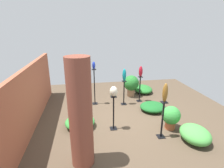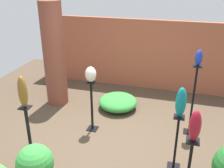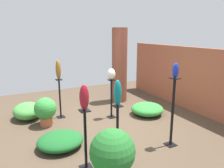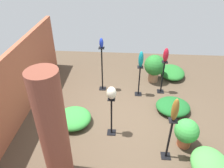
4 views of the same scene
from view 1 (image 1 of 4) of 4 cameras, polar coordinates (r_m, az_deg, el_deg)
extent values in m
plane|color=#4C3D2D|center=(5.74, 3.16, -11.44)|extent=(8.00, 8.00, 0.00)
cube|color=#9E5138|center=(5.46, -25.22, -4.42)|extent=(5.60, 0.12, 1.80)
cylinder|color=brown|center=(3.60, -10.25, -9.74)|extent=(0.48, 0.48, 2.33)
cube|color=black|center=(6.78, 3.82, -6.51)|extent=(0.20, 0.20, 0.01)
cube|color=black|center=(6.61, 3.91, -2.89)|extent=(0.04, 0.04, 0.93)
cube|color=black|center=(6.46, 3.99, 0.90)|extent=(0.16, 0.16, 0.01)
cube|color=black|center=(5.27, 0.48, -14.28)|extent=(0.20, 0.20, 0.01)
cube|color=black|center=(5.02, 0.50, -9.44)|extent=(0.04, 0.04, 1.02)
cube|color=black|center=(4.80, 0.51, -4.14)|extent=(0.16, 0.16, 0.02)
cube|color=black|center=(5.11, 15.61, -16.17)|extent=(0.20, 0.20, 0.01)
cube|color=black|center=(4.85, 16.12, -11.21)|extent=(0.04, 0.04, 1.03)
cube|color=black|center=(4.63, 16.67, -5.73)|extent=(0.16, 0.16, 0.02)
cube|color=black|center=(6.83, -5.57, -6.36)|extent=(0.20, 0.20, 0.01)
cube|color=black|center=(6.58, -5.74, -0.99)|extent=(0.04, 0.04, 1.37)
cube|color=black|center=(6.39, -5.93, 4.75)|extent=(0.16, 0.16, 0.02)
cube|color=black|center=(7.12, 8.85, -5.46)|extent=(0.20, 0.20, 0.01)
cube|color=black|center=(6.93, 9.05, -1.66)|extent=(0.04, 0.04, 1.02)
cube|color=black|center=(6.78, 9.26, 2.33)|extent=(0.16, 0.16, 0.02)
ellipsoid|color=#0F727A|center=(6.39, 4.04, 2.96)|extent=(0.15, 0.14, 0.47)
ellipsoid|color=beige|center=(4.75, 0.52, -2.44)|extent=(0.20, 0.21, 0.29)
ellipsoid|color=brown|center=(4.53, 16.95, -2.77)|extent=(0.14, 0.13, 0.50)
ellipsoid|color=#192D9E|center=(6.36, -5.98, 6.06)|extent=(0.13, 0.11, 0.28)
ellipsoid|color=maroon|center=(6.73, 9.35, 4.07)|extent=(0.14, 0.15, 0.41)
cylinder|color=#936B4C|center=(7.55, 6.19, -2.76)|extent=(0.31, 0.31, 0.30)
sphere|color=#236B28|center=(7.41, 6.30, 0.31)|extent=(0.65, 0.65, 0.65)
cylinder|color=#B25B38|center=(5.50, 18.39, -12.63)|extent=(0.29, 0.29, 0.21)
sphere|color=#338C38|center=(5.35, 18.74, -9.61)|extent=(0.53, 0.53, 0.53)
ellipsoid|color=#338C38|center=(5.36, -10.41, -12.09)|extent=(0.86, 0.87, 0.32)
ellipsoid|color=#195923|center=(6.40, 13.15, -7.28)|extent=(0.84, 0.90, 0.27)
ellipsoid|color=#479942|center=(5.14, 25.49, -14.56)|extent=(0.87, 0.73, 0.41)
ellipsoid|color=#236B28|center=(8.05, 10.06, -1.62)|extent=(1.00, 0.81, 0.30)
camera|label=2|loc=(7.72, 31.34, 16.05)|focal=42.00mm
camera|label=3|loc=(9.78, 9.88, 14.19)|focal=35.00mm
camera|label=4|loc=(1.58, 62.20, 49.00)|focal=35.00mm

